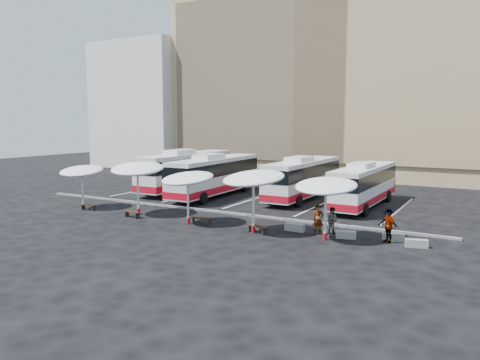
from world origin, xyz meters
The scene contains 26 objects.
ground centered at (0.00, 0.00, 0.00)m, with size 120.00×120.00×0.00m, color black.
sandstone_building centered at (0.00, 31.87, 12.63)m, with size 42.00×18.25×29.60m.
apartment_block centered at (-28.00, 28.00, 9.00)m, with size 14.00×14.00×18.00m, color silver.
curb_divider centered at (0.00, 0.50, 0.07)m, with size 34.00×0.25×0.15m, color black.
bay_lines centered at (0.00, 8.00, 0.01)m, with size 24.15×12.00×0.01m.
bus_0 centered at (-8.14, 8.45, 2.07)m, with size 3.21×12.82×4.05m.
bus_1 centered at (-3.77, 6.83, 1.98)m, with size 3.14×12.28×3.87m.
bus_2 centered at (3.67, 9.43, 1.92)m, with size 2.85×11.87×3.76m.
bus_3 centered at (9.25, 8.34, 1.83)m, with size 2.77×11.32×3.58m.
sunshade_0 centered at (-9.62, -3.13, 2.91)m, with size 4.14×4.17×3.42m.
sunshade_1 centered at (-4.12, -2.92, 3.33)m, with size 4.94×4.97×3.92m.
sunshade_2 centered at (0.86, -3.67, 3.03)m, with size 4.00×4.04×3.56m.
sunshade_3 centered at (5.75, -3.70, 3.33)m, with size 4.63×4.67×3.92m.
sunshade_4 centered at (10.14, -3.23, 3.11)m, with size 3.55×3.60×3.66m.
wood_bench_0 centered at (-8.59, -3.54, 0.31)m, with size 1.36×0.44×0.41m.
wood_bench_1 centered at (-3.78, -3.98, 0.33)m, with size 1.44×0.57×0.43m.
wood_bench_2 centered at (1.64, -3.27, 0.33)m, with size 1.44×0.72×0.43m.
wood_bench_3 centered at (6.06, -3.72, 0.36)m, with size 1.57×0.87×0.47m.
conc_bench_0 centered at (7.79, -2.06, 0.24)m, with size 1.27×0.42×0.47m, color gray.
conc_bench_1 centered at (11.08, -2.30, 0.22)m, with size 1.15×0.38×0.43m, color gray.
conc_bench_2 centered at (13.58, -1.54, 0.22)m, with size 1.17×0.39×0.44m, color gray.
conc_bench_3 centered at (14.96, -2.29, 0.22)m, with size 1.17×0.39×0.44m, color gray.
passenger_0 centered at (9.33, -2.19, 0.90)m, with size 0.66×0.43×1.81m, color black.
passenger_1 centered at (9.91, -1.41, 0.79)m, with size 0.77×0.60×1.59m, color black.
passenger_2 centered at (13.38, -2.00, 0.94)m, with size 1.10×0.46×1.88m, color black.
passenger_3 centered at (13.06, -0.59, 0.83)m, with size 1.08×0.62×1.67m, color black.
Camera 1 is at (18.82, -28.31, 6.79)m, focal length 35.00 mm.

